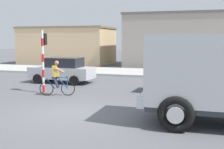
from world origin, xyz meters
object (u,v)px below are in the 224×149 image
Objects in this scene: cyclist at (57,78)px; car_red_near at (62,70)px; pedestrian_near_kerb at (211,71)px; car_white_mid at (187,77)px; traffic_light_pole at (43,53)px.

car_red_near is at bearing 112.46° from cyclist.
car_white_mid is at bearing -110.24° from pedestrian_near_kerb.
pedestrian_near_kerb reaches higher than car_red_near.
pedestrian_near_kerb is at bearing 69.76° from car_white_mid.
car_red_near is (-0.62, 3.40, -1.25)m from traffic_light_pole.
cyclist is 0.42× the size of car_white_mid.
car_red_near is (-1.64, 3.98, -0.05)m from cyclist.
pedestrian_near_kerb is at bearing 32.57° from traffic_light_pole.
car_white_mid is at bearing -10.97° from car_red_near.
traffic_light_pole is 1.98× the size of pedestrian_near_kerb.
cyclist is 1.68m from traffic_light_pole.
cyclist reaches higher than pedestrian_near_kerb.
traffic_light_pole is 0.79× the size of car_red_near.
car_white_mid is (7.09, 1.90, -1.25)m from traffic_light_pole.
traffic_light_pole reaches higher than cyclist.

